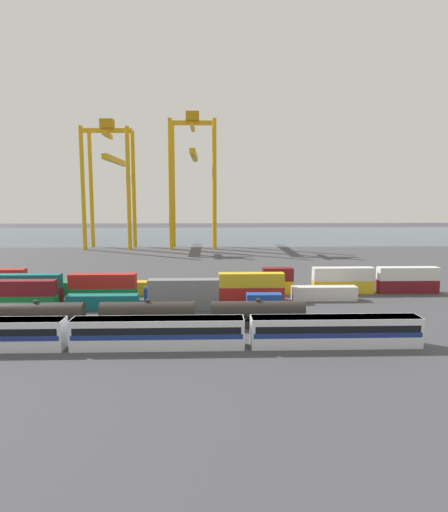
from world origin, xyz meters
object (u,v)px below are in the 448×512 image
passenger_train (158,332)px  shipping_container_21 (343,287)px  shipping_container_16 (78,288)px  freight_tank_row (148,315)px  shipping_container_5 (264,301)px  shipping_container_10 (178,294)px  shipping_container_2 (103,302)px  gantry_crane_west (111,171)px  gantry_crane_central (193,167)px  shipping_container_23 (407,286)px  shipping_container_0 (21,303)px  shipping_container_13 (324,293)px

passenger_train → shipping_container_21: bearing=44.0°
shipping_container_16 → freight_tank_row: bearing=-54.0°
shipping_container_5 → shipping_container_10: size_ratio=0.50×
passenger_train → shipping_container_2: (-11.75, 20.09, -0.84)m
shipping_container_5 → gantry_crane_west: (-46.67, 98.35, 27.41)m
gantry_crane_central → shipping_container_2: bearing=-97.1°
shipping_container_5 → passenger_train: bearing=-128.5°
shipping_container_23 → gantry_crane_central: size_ratio=0.24×
freight_tank_row → shipping_container_0: freight_tank_row is taller
shipping_container_16 → shipping_container_0: bearing=-117.4°
shipping_container_10 → shipping_container_23: same height
shipping_container_21 → gantry_crane_central: size_ratio=0.24×
shipping_container_13 → shipping_container_16: (-47.33, 6.02, 0.00)m
shipping_container_2 → shipping_container_10: bearing=25.9°
shipping_container_13 → shipping_container_21: 8.02m
shipping_container_2 → shipping_container_23: bearing=11.7°
shipping_container_0 → shipping_container_21: same height
shipping_container_2 → shipping_container_23: size_ratio=1.00×
freight_tank_row → shipping_container_10: 17.46m
passenger_train → shipping_container_2: 23.29m
shipping_container_5 → shipping_container_23: (30.47, 12.04, 0.00)m
passenger_train → shipping_container_16: bearing=121.1°
shipping_container_10 → shipping_container_13: size_ratio=1.00×
passenger_train → shipping_container_10: (0.63, 26.11, -0.84)m
passenger_train → shipping_container_5: size_ratio=11.17×
passenger_train → gantry_crane_west: (-30.71, 118.44, 26.57)m
freight_tank_row → shipping_container_2: 14.47m
shipping_container_5 → shipping_container_10: bearing=158.6°
shipping_container_23 → gantry_crane_west: (-77.14, 86.31, 27.41)m
shipping_container_0 → shipping_container_13: size_ratio=1.00×
passenger_train → shipping_container_21: 46.26m
shipping_container_13 → shipping_container_23: 19.41m
shipping_container_5 → shipping_container_23: bearing=21.6°
freight_tank_row → shipping_container_23: size_ratio=3.82×
shipping_container_0 → gantry_crane_central: bearing=75.1°
shipping_container_2 → shipping_container_16: size_ratio=1.00×
passenger_train → shipping_container_23: (46.42, 32.13, -0.84)m
passenger_train → freight_tank_row: 9.31m
shipping_container_10 → shipping_container_23: (45.79, 6.02, 0.00)m
shipping_container_13 → gantry_crane_west: size_ratio=0.26×
shipping_container_5 → gantry_crane_west: size_ratio=0.13×
shipping_container_2 → shipping_container_13: (39.72, 6.02, 0.00)m
shipping_container_16 → gantry_crane_central: (19.85, 85.72, 28.88)m
shipping_container_0 → shipping_container_2: (13.85, 0.00, 0.00)m
shipping_container_5 → shipping_container_23: same height
shipping_container_10 → shipping_container_16: 20.88m
gantry_crane_west → gantry_crane_central: gantry_crane_central is taller
shipping_container_0 → shipping_container_16: same height
shipping_container_16 → gantry_crane_central: size_ratio=0.24×
gantry_crane_west → shipping_container_16: bearing=-82.5°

